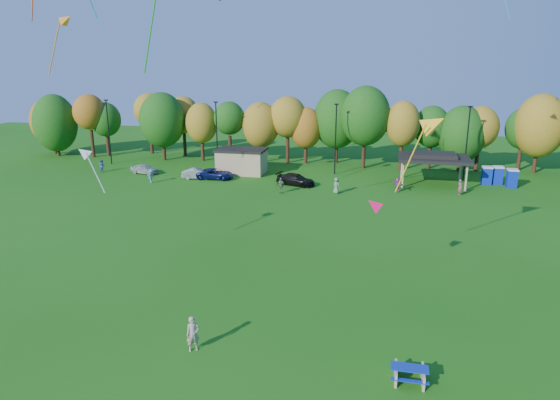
% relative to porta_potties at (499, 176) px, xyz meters
% --- Properties ---
extents(ground, '(160.00, 160.00, 0.00)m').
position_rel_porta_potties_xyz_m(ground, '(-21.66, -37.99, -1.10)').
color(ground, '#19600F').
rests_on(ground, ground).
extents(tree_line, '(93.57, 10.55, 11.15)m').
position_rel_porta_potties_xyz_m(tree_line, '(-22.68, 7.52, 4.82)').
color(tree_line, black).
rests_on(tree_line, ground).
extents(lamp_posts, '(64.50, 0.25, 9.09)m').
position_rel_porta_potties_xyz_m(lamp_posts, '(-19.66, 2.01, 3.80)').
color(lamp_posts, black).
rests_on(lamp_posts, ground).
extents(utility_building, '(6.30, 4.30, 3.25)m').
position_rel_porta_potties_xyz_m(utility_building, '(-31.66, 0.01, 0.54)').
color(utility_building, tan).
rests_on(utility_building, ground).
extents(pavilion, '(8.20, 6.20, 3.77)m').
position_rel_porta_potties_xyz_m(pavilion, '(-7.66, -0.99, 2.13)').
color(pavilion, tan).
rests_on(pavilion, ground).
extents(porta_potties, '(3.75, 2.49, 2.18)m').
position_rel_porta_potties_xyz_m(porta_potties, '(0.00, 0.00, 0.00)').
color(porta_potties, '#0D28AC').
rests_on(porta_potties, ground).
extents(picnic_table, '(1.70, 1.41, 0.74)m').
position_rel_porta_potties_xyz_m(picnic_table, '(-11.75, -40.90, -0.67)').
color(picnic_table, tan).
rests_on(picnic_table, ground).
extents(kite_flyer, '(0.82, 0.76, 1.88)m').
position_rel_porta_potties_xyz_m(kite_flyer, '(-22.50, -40.55, -0.16)').
color(kite_flyer, tan).
rests_on(kite_flyer, ground).
extents(car_a, '(4.09, 2.48, 1.30)m').
position_rel_porta_potties_xyz_m(car_a, '(-44.05, -2.97, -0.45)').
color(car_a, '#BABABA').
rests_on(car_a, ground).
extents(car_b, '(4.19, 2.15, 1.32)m').
position_rel_porta_potties_xyz_m(car_b, '(-36.13, -4.21, -0.44)').
color(car_b, '#939398').
rests_on(car_b, ground).
extents(car_c, '(4.74, 2.33, 1.29)m').
position_rel_porta_potties_xyz_m(car_c, '(-34.00, -3.88, -0.45)').
color(car_c, '#0E1856').
rests_on(car_c, ground).
extents(car_d, '(5.05, 3.15, 1.36)m').
position_rel_porta_potties_xyz_m(car_d, '(-23.58, -4.94, -0.42)').
color(car_d, black).
rests_on(car_d, ground).
extents(far_person_0, '(0.93, 0.79, 1.65)m').
position_rel_porta_potties_xyz_m(far_person_0, '(-50.11, -3.06, -0.27)').
color(far_person_0, '#485D9F').
rests_on(far_person_0, ground).
extents(far_person_1, '(1.07, 1.00, 1.84)m').
position_rel_porta_potties_xyz_m(far_person_1, '(-18.46, -7.86, -0.18)').
color(far_person_1, '#63895D').
rests_on(far_person_1, ground).
extents(far_person_2, '(1.59, 1.20, 1.67)m').
position_rel_porta_potties_xyz_m(far_person_2, '(-11.80, -5.69, -0.26)').
color(far_person_2, '#8B3A7E').
rests_on(far_person_2, ground).
extents(far_person_3, '(1.12, 0.66, 1.78)m').
position_rel_porta_potties_xyz_m(far_person_3, '(-24.56, -8.96, -0.21)').
color(far_person_3, '#5D7D4C').
rests_on(far_person_3, ground).
extents(far_person_4, '(0.75, 1.13, 1.63)m').
position_rel_porta_potties_xyz_m(far_person_4, '(-40.90, -7.41, -0.28)').
color(far_person_4, teal).
rests_on(far_person_4, ground).
extents(far_person_5, '(0.67, 0.78, 1.79)m').
position_rel_porta_potties_xyz_m(far_person_5, '(-5.08, -5.71, -0.20)').
color(far_person_5, '#994863').
rests_on(far_person_5, ground).
extents(kite_3, '(2.13, 1.14, 3.39)m').
position_rel_porta_potties_xyz_m(kite_3, '(-33.60, -31.55, 7.13)').
color(kite_3, silver).
extents(kite_7, '(1.37, 1.10, 1.26)m').
position_rel_porta_potties_xyz_m(kite_7, '(-13.96, -31.53, 4.65)').
color(kite_7, '#FF0E55').
extents(kite_12, '(3.52, 2.17, 5.67)m').
position_rel_porta_potties_xyz_m(kite_12, '(-10.39, -28.15, 9.28)').
color(kite_12, '#FFB01A').
extents(kite_14, '(3.13, 1.14, 5.33)m').
position_rel_porta_potties_xyz_m(kite_14, '(-40.90, -21.14, 16.54)').
color(kite_14, orange).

